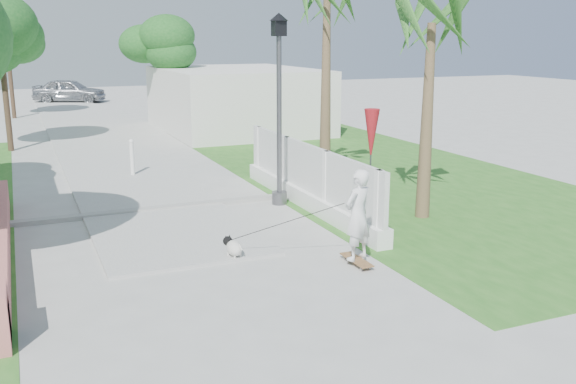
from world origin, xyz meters
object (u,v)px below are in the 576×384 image
bollard (132,157)px  parked_car (69,91)px  skateboarder (298,221)px  dog (233,247)px  patio_umbrella (371,135)px  street_lamp (279,103)px

bollard → parked_car: parked_car is taller
skateboarder → dog: 1.29m
dog → patio_umbrella: bearing=13.3°
street_lamp → parked_car: bearing=95.2°
skateboarder → parked_car: bearing=-109.6°
dog → parked_car: size_ratio=0.14×
patio_umbrella → dog: patio_umbrella is taller
dog → street_lamp: bearing=40.0°
patio_umbrella → skateboarder: patio_umbrella is taller
skateboarder → parked_car: (-1.25, 31.35, -0.03)m
bollard → dog: size_ratio=1.89×
street_lamp → bollard: (-2.70, 4.50, -1.84)m
patio_umbrella → parked_car: size_ratio=0.55×
street_lamp → patio_umbrella: bearing=-27.8°
patio_umbrella → skateboarder: (-3.13, -2.87, -0.94)m
street_lamp → bollard: street_lamp is taller
street_lamp → parked_car: 27.64m
street_lamp → skateboarder: (-1.23, -3.87, -1.68)m
bollard → patio_umbrella: patio_umbrella is taller
bollard → parked_car: bearing=89.5°
bollard → dog: bollard is taller
street_lamp → dog: (-2.26, -3.28, -2.21)m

